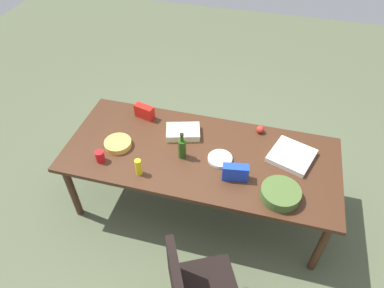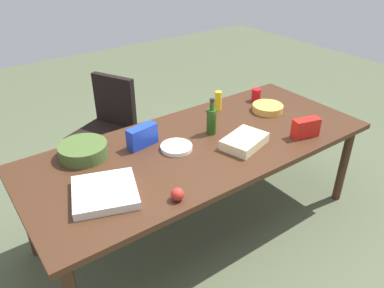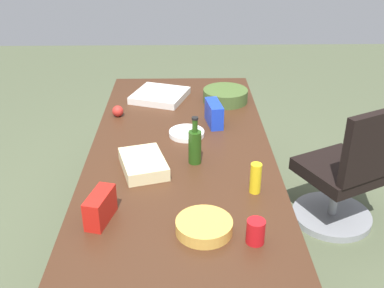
# 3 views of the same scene
# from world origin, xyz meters

# --- Properties ---
(ground_plane) EXTENTS (10.00, 10.00, 0.00)m
(ground_plane) POSITION_xyz_m (0.00, 0.00, 0.00)
(ground_plane) COLOR #50583E
(conference_table) EXTENTS (2.51, 1.07, 0.74)m
(conference_table) POSITION_xyz_m (0.00, 0.00, 0.68)
(conference_table) COLOR #3F2415
(conference_table) RESTS_ON ground
(office_chair) EXTENTS (0.64, 0.64, 0.92)m
(office_chair) POSITION_xyz_m (-0.26, 1.11, 0.35)
(office_chair) COLOR gray
(office_chair) RESTS_ON ground
(mustard_bottle) EXTENTS (0.07, 0.07, 0.16)m
(mustard_bottle) POSITION_xyz_m (0.46, 0.37, 0.82)
(mustard_bottle) COLOR yellow
(mustard_bottle) RESTS_ON conference_table
(chip_bag_blue) EXTENTS (0.23, 0.11, 0.15)m
(chip_bag_blue) POSITION_xyz_m (-0.35, 0.22, 0.82)
(chip_bag_blue) COLOR #1A3AC3
(chip_bag_blue) RESTS_ON conference_table
(apple_red) EXTENTS (0.09, 0.09, 0.08)m
(apple_red) POSITION_xyz_m (-0.49, -0.43, 0.78)
(apple_red) COLOR red
(apple_red) RESTS_ON conference_table
(red_solo_cup) EXTENTS (0.10, 0.10, 0.11)m
(red_solo_cup) POSITION_xyz_m (0.85, 0.32, 0.80)
(red_solo_cup) COLOR red
(red_solo_cup) RESTS_ON conference_table
(chip_bag_red) EXTENTS (0.21, 0.13, 0.14)m
(chip_bag_red) POSITION_xyz_m (0.68, -0.36, 0.81)
(chip_bag_red) COLOR red
(chip_bag_red) RESTS_ON conference_table
(paper_plate_stack) EXTENTS (0.23, 0.23, 0.03)m
(paper_plate_stack) POSITION_xyz_m (-0.19, 0.04, 0.76)
(paper_plate_stack) COLOR white
(paper_plate_stack) RESTS_ON conference_table
(pizza_box) EXTENTS (0.46, 0.46, 0.05)m
(pizza_box) POSITION_xyz_m (-0.81, -0.16, 0.77)
(pizza_box) COLOR silver
(pizza_box) RESTS_ON conference_table
(salad_bowl) EXTENTS (0.33, 0.33, 0.09)m
(salad_bowl) POSITION_xyz_m (-0.74, 0.32, 0.79)
(salad_bowl) COLOR #435B29
(salad_bowl) RESTS_ON conference_table
(wine_bottle) EXTENTS (0.09, 0.09, 0.28)m
(wine_bottle) POSITION_xyz_m (0.15, 0.08, 0.85)
(wine_bottle) COLOR #214712
(wine_bottle) RESTS_ON conference_table
(sheet_cake) EXTENTS (0.37, 0.30, 0.07)m
(sheet_cake) POSITION_xyz_m (0.22, -0.20, 0.78)
(sheet_cake) COLOR beige
(sheet_cake) RESTS_ON conference_table
(chip_bowl) EXTENTS (0.28, 0.28, 0.06)m
(chip_bowl) POSITION_xyz_m (0.77, 0.10, 0.77)
(chip_bowl) COLOR gold
(chip_bowl) RESTS_ON conference_table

